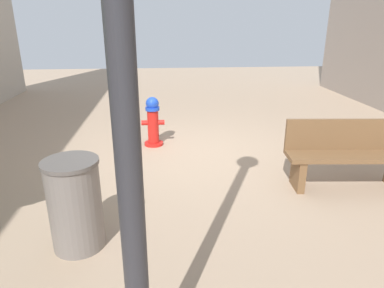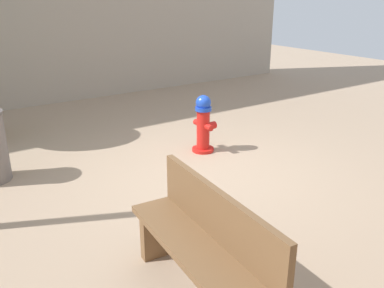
% 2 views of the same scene
% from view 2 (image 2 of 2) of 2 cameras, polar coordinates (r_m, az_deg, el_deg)
% --- Properties ---
extents(ground_plane, '(23.40, 23.40, 0.00)m').
position_cam_2_polar(ground_plane, '(5.80, 1.25, -4.29)').
color(ground_plane, tan).
extents(fire_hydrant, '(0.43, 0.41, 0.92)m').
position_cam_2_polar(fire_hydrant, '(6.51, 1.60, 2.86)').
color(fire_hydrant, red).
rests_on(fire_hydrant, ground_plane).
extents(bench_near, '(1.75, 0.58, 0.95)m').
position_cam_2_polar(bench_near, '(3.43, 1.73, -13.63)').
color(bench_near, brown).
rests_on(bench_near, ground_plane).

